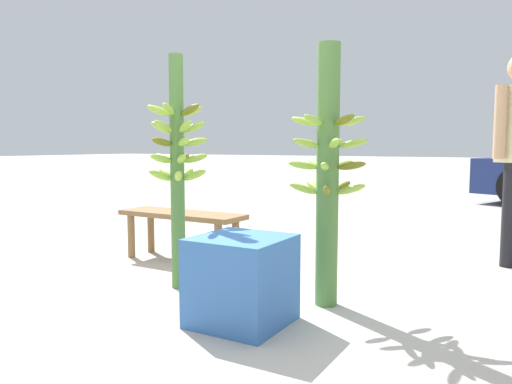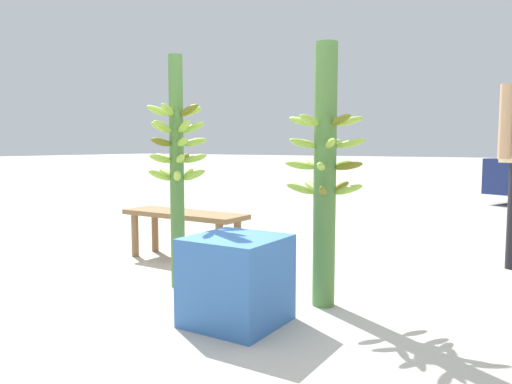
% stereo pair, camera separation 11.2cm
% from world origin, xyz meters
% --- Properties ---
extents(ground_plane, '(80.00, 80.00, 0.00)m').
position_xyz_m(ground_plane, '(0.00, 0.00, 0.00)').
color(ground_plane, '#B2AA9E').
extents(banana_stalk_left, '(0.41, 0.41, 1.55)m').
position_xyz_m(banana_stalk_left, '(-0.52, 0.23, 0.85)').
color(banana_stalk_left, '#4C7A38').
rests_on(banana_stalk_left, ground_plane).
extents(banana_stalk_center, '(0.47, 0.47, 1.55)m').
position_xyz_m(banana_stalk_center, '(0.48, 0.39, 0.80)').
color(banana_stalk_center, '#4C7A38').
rests_on(banana_stalk_center, ground_plane).
extents(market_bench, '(1.11, 0.35, 0.41)m').
position_xyz_m(market_bench, '(-0.99, 0.86, 0.33)').
color(market_bench, olive).
rests_on(market_bench, ground_plane).
extents(produce_crate, '(0.47, 0.47, 0.47)m').
position_xyz_m(produce_crate, '(0.21, -0.14, 0.24)').
color(produce_crate, '#386BB2').
rests_on(produce_crate, ground_plane).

